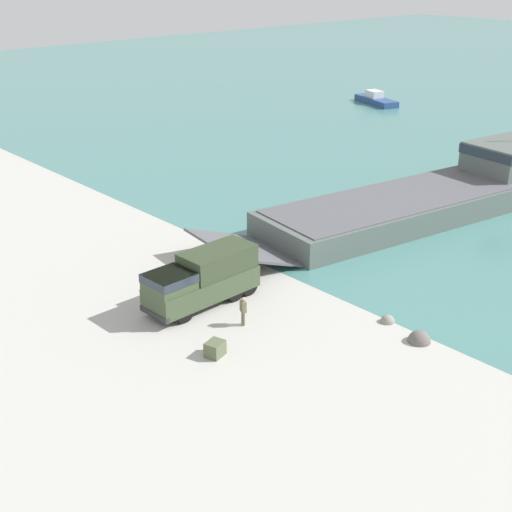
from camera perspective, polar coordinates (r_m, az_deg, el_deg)
The scene contains 9 objects.
ground_plane at distance 42.17m, azimuth -4.11°, elevation -3.30°, with size 240.00×240.00×0.00m, color #B7B5AD.
landing_craft at distance 58.64m, azimuth 15.32°, elevation 5.21°, with size 11.65×35.12×6.72m.
military_truck at distance 40.71m, azimuth -4.32°, elevation -1.79°, with size 2.64×7.14×3.08m.
soldier_on_ramp at distance 38.59m, azimuth -1.04°, elevation -4.28°, with size 0.49×0.37×1.67m.
moored_boat_a at distance 99.35m, azimuth 9.57°, elevation 12.24°, with size 7.79×4.54×1.70m.
cargo_crate at distance 36.10m, azimuth -3.30°, elevation -7.42°, with size 0.78×0.94×0.78m, color #566042.
shoreline_rock_a at distance 50.19m, azimuth -1.64°, elevation 1.20°, with size 0.74×0.74×0.74m, color gray.
shoreline_rock_b at distance 38.41m, azimuth 12.91°, elevation -6.69°, with size 1.22×1.22×1.22m, color #66605B.
shoreline_rock_c at distance 39.99m, azimuth 10.47°, elevation -5.21°, with size 0.81×0.81×0.81m, color gray.
Camera 1 is at (30.03, -22.96, 18.68)m, focal length 50.00 mm.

